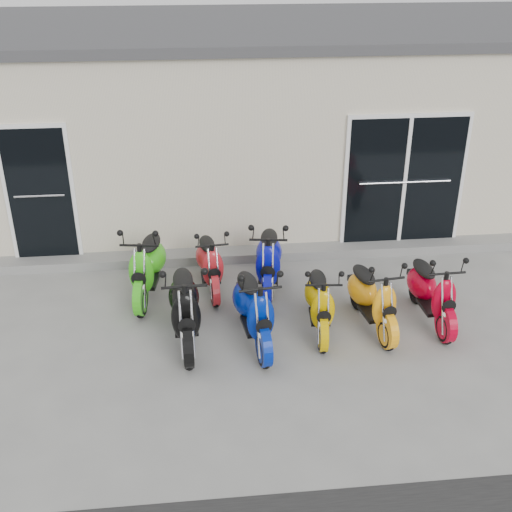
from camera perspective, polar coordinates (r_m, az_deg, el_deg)
The scene contains 14 objects.
ground at distance 8.88m, azimuth 0.41°, elevation -6.06°, with size 80.00×80.00×0.00m, color gray.
building at distance 13.05m, azimuth -2.17°, elevation 12.46°, with size 14.00×6.00×3.20m, color beige.
roof_cap at distance 12.74m, azimuth -2.31°, elevation 19.81°, with size 14.20×6.20×0.16m, color #3F3F42.
front_step at distance 10.60m, azimuth -0.81°, elevation 0.17°, with size 14.00×0.40×0.15m, color gray.
door_left at distance 10.49m, azimuth -18.69°, elevation 5.51°, with size 1.07×0.08×2.22m, color black.
door_right at distance 10.79m, azimuth 13.06°, elevation 6.81°, with size 2.02×0.08×2.22m, color black.
scooter_front_black at distance 8.26m, azimuth -6.38°, elevation -3.77°, with size 0.63×1.74×1.28m, color black, non-canonical shape.
scooter_front_blue at distance 8.21m, azimuth -0.21°, elevation -3.99°, with size 0.61×1.67×1.23m, color #021D94, non-canonical shape.
scooter_front_orange_a at distance 8.52m, azimuth 5.71°, elevation -3.46°, with size 0.54×1.48×1.09m, color #D1A300, non-canonical shape.
scooter_front_orange_b at distance 8.67m, azimuth 10.36°, elevation -3.02°, with size 0.56×1.55×1.15m, color #FFA111, non-canonical shape.
scooter_front_red at distance 8.99m, azimuth 15.44°, elevation -2.44°, with size 0.57×1.56×1.15m, color #B6001B, non-canonical shape.
scooter_back_green at distance 9.39m, azimuth -9.69°, elevation -0.16°, with size 0.61×1.69×1.25m, color #37C418, non-canonical shape.
scooter_back_red at distance 9.49m, azimuth -4.14°, elevation -0.03°, with size 0.54×1.49×1.10m, color red, non-canonical shape.
scooter_back_blue at distance 9.43m, azimuth 1.13°, elevation 0.34°, with size 0.61×1.68×1.24m, color #080C9C, non-canonical shape.
Camera 1 is at (-0.85, -7.42, 4.81)m, focal length 45.00 mm.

